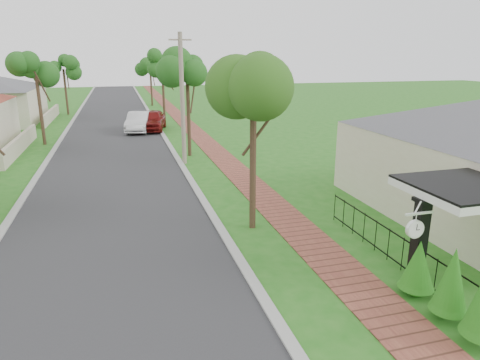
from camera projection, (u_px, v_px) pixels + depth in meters
name	position (u px, v px, depth m)	size (l,w,h in m)	color
ground	(234.00, 295.00, 10.84)	(160.00, 160.00, 0.00)	#216618
road	(113.00, 147.00, 28.53)	(7.00, 120.00, 0.02)	#28282B
kerb_right	(168.00, 144.00, 29.48)	(0.30, 120.00, 0.10)	#9E9E99
kerb_left	(55.00, 150.00, 27.58)	(0.30, 120.00, 0.10)	#9E9E99
sidewalk	(205.00, 142.00, 30.16)	(1.50, 120.00, 0.03)	#95523B
porch_post	(418.00, 250.00, 10.78)	(0.48, 0.48, 2.52)	black
picket_fence	(403.00, 253.00, 11.96)	(0.03, 8.02, 1.00)	black
street_trees	(110.00, 73.00, 33.62)	(10.70, 37.65, 5.89)	#382619
hedge_row	(454.00, 285.00, 9.53)	(0.81, 2.91, 2.18)	#166614
parked_car_red	(152.00, 120.00, 34.54)	(1.92, 4.76, 1.62)	maroon
parked_car_white	(139.00, 122.00, 33.97)	(1.61, 4.62, 1.52)	silver
near_tree	(253.00, 98.00, 13.86)	(2.21, 2.21, 5.68)	#382619
utility_pole	(182.00, 99.00, 23.13)	(1.20, 0.24, 7.04)	gray
station_clock	(415.00, 228.00, 10.05)	(0.75, 0.13, 0.64)	white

